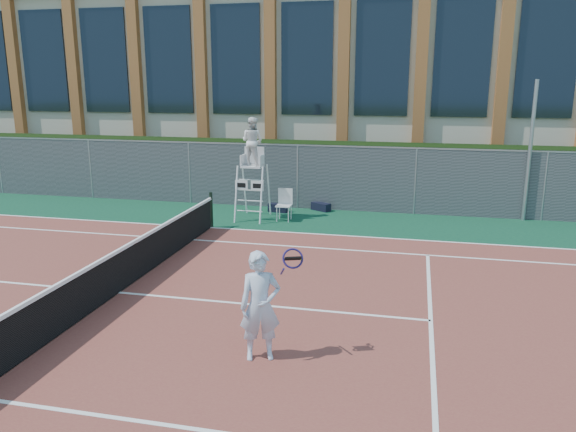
% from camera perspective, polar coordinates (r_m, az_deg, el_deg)
% --- Properties ---
extents(ground, '(120.00, 120.00, 0.00)m').
position_cam_1_polar(ground, '(12.47, -16.83, -7.58)').
color(ground, '#233814').
extents(apron, '(36.00, 20.00, 0.01)m').
position_cam_1_polar(apron, '(13.29, -14.71, -6.09)').
color(apron, '#0D3A29').
rests_on(apron, ground).
extents(tennis_court, '(23.77, 10.97, 0.02)m').
position_cam_1_polar(tennis_court, '(12.47, -16.83, -7.50)').
color(tennis_court, brown).
rests_on(tennis_court, apron).
extents(tennis_net, '(0.10, 11.30, 1.10)m').
position_cam_1_polar(tennis_net, '(12.29, -17.00, -5.25)').
color(tennis_net, black).
rests_on(tennis_net, ground).
extents(fence, '(40.00, 0.06, 2.20)m').
position_cam_1_polar(fence, '(20.03, -4.65, 4.15)').
color(fence, '#595E60').
rests_on(fence, ground).
extents(hedge, '(40.00, 1.40, 2.20)m').
position_cam_1_polar(hedge, '(21.16, -3.68, 4.68)').
color(hedge, black).
rests_on(hedge, ground).
extents(building, '(45.00, 10.60, 8.22)m').
position_cam_1_polar(building, '(28.61, 0.86, 13.16)').
color(building, beige).
rests_on(building, ground).
extents(steel_pole, '(0.12, 0.12, 4.42)m').
position_cam_1_polar(steel_pole, '(19.18, 23.36, 6.01)').
color(steel_pole, '#9EA0A5').
rests_on(steel_pole, ground).
extents(umpire_chair, '(0.92, 1.42, 3.30)m').
position_cam_1_polar(umpire_chair, '(17.92, -3.64, 7.28)').
color(umpire_chair, white).
rests_on(umpire_chair, ground).
extents(plastic_chair, '(0.47, 0.47, 1.01)m').
position_cam_1_polar(plastic_chair, '(17.93, -0.34, 1.46)').
color(plastic_chair, silver).
rests_on(plastic_chair, apron).
extents(sports_bag_near, '(0.69, 0.35, 0.28)m').
position_cam_1_polar(sports_bag_near, '(19.12, -1.01, 0.84)').
color(sports_bag_near, black).
rests_on(sports_bag_near, apron).
extents(sports_bag_far, '(0.72, 0.58, 0.27)m').
position_cam_1_polar(sports_bag_far, '(19.36, 3.36, 0.96)').
color(sports_bag_far, black).
rests_on(sports_bag_far, apron).
extents(tennis_player, '(1.04, 0.76, 1.79)m').
position_cam_1_polar(tennis_player, '(8.97, -2.82, -9.09)').
color(tennis_player, silver).
rests_on(tennis_player, tennis_court).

